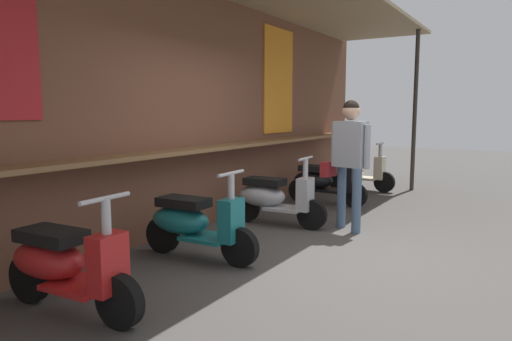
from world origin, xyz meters
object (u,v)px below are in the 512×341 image
Objects in this scene: scooter_red at (63,264)px; scooter_cream at (356,171)px; scooter_silver at (272,197)px; shopper_with_handbag at (349,151)px; scooter_black at (322,181)px; scooter_teal at (193,223)px.

scooter_red is 1.00× the size of scooter_cream.
scooter_silver is 1.22m from shopper_with_handbag.
scooter_red is 1.00× the size of scooter_black.
shopper_with_handbag is (0.28, -0.98, 0.66)m from scooter_silver.
scooter_silver is at bearing 86.73° from scooter_red.
shopper_with_handbag is at bearing 61.17° from scooter_teal.
scooter_teal is 3.45m from scooter_black.
scooter_red and scooter_cream have the same top height.
shopper_with_handbag is (3.59, -0.98, 0.66)m from scooter_red.
scooter_teal is at bearing -90.28° from scooter_black.
scooter_red and scooter_black have the same top height.
scooter_cream is (1.69, -0.00, 0.00)m from scooter_black.
scooter_red is 3.31m from scooter_silver.
shopper_with_handbag reaches higher than scooter_teal.
scooter_cream is at bearing 89.72° from scooter_black.
scooter_red is at bearing -92.71° from scooter_teal.
scooter_silver is 1.72m from scooter_black.
scooter_teal is 2.33m from shopper_with_handbag.
scooter_teal is 5.14m from scooter_cream.
scooter_teal and scooter_silver have the same top height.
scooter_silver is 1.00× the size of scooter_cream.
shopper_with_handbag is at bearing -71.48° from scooter_cream.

